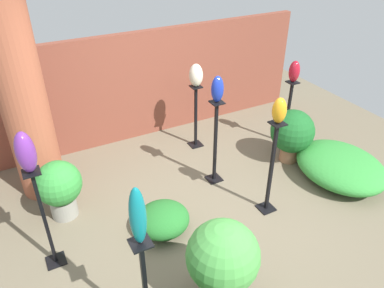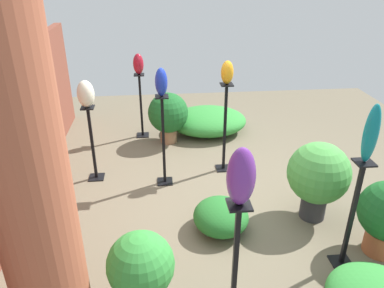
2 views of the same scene
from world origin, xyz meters
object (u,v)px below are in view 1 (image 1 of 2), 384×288
pedestal_cobalt (215,146)px  art_vase_violet (26,152)px  art_vase_amber (279,111)px  pedestal_ivory (196,120)px  potted_plant_mid_left (59,187)px  pedestal_ruby (287,116)px  pedestal_violet (46,224)px  potted_plant_front_left (292,133)px  potted_plant_near_pillar (223,258)px  art_vase_cobalt (217,89)px  brick_pillar (25,105)px  pedestal_amber (271,172)px  art_vase_ivory (196,75)px  art_vase_ruby (294,71)px  art_vase_teal (138,216)px

pedestal_cobalt → art_vase_violet: (-2.24, -0.46, 0.85)m
pedestal_cobalt → art_vase_amber: size_ratio=4.02×
pedestal_ivory → potted_plant_mid_left: size_ratio=1.34×
pedestal_ruby → pedestal_violet: pedestal_violet is taller
art_vase_amber → potted_plant_front_left: bearing=36.9°
art_vase_violet → potted_plant_near_pillar: art_vase_violet is taller
art_vase_amber → pedestal_violet: bearing=171.5°
pedestal_violet → potted_plant_front_left: bearing=5.8°
art_vase_amber → art_vase_cobalt: bearing=108.2°
brick_pillar → pedestal_amber: size_ratio=2.01×
pedestal_ivory → art_vase_ivory: (-0.00, 0.00, 0.73)m
pedestal_ivory → potted_plant_mid_left: 2.30m
art_vase_ivory → brick_pillar: bearing=-179.7°
art_vase_violet → potted_plant_mid_left: bearing=70.6°
brick_pillar → art_vase_cobalt: 2.31m
brick_pillar → art_vase_ruby: (3.63, -0.58, -0.03)m
art_vase_teal → potted_plant_mid_left: 2.15m
brick_pillar → potted_plant_mid_left: (0.13, -0.66, -0.80)m
pedestal_violet → art_vase_cobalt: art_vase_cobalt is taller
pedestal_ivory → pedestal_amber: pedestal_amber is taller
pedestal_violet → potted_plant_mid_left: (0.25, 0.70, -0.11)m
pedestal_cobalt → art_vase_ruby: (1.51, 0.32, 0.66)m
brick_pillar → potted_plant_front_left: 3.59m
potted_plant_near_pillar → potted_plant_mid_left: potted_plant_near_pillar is taller
art_vase_teal → potted_plant_front_left: art_vase_teal is taller
pedestal_ivory → art_vase_teal: art_vase_teal is taller
potted_plant_near_pillar → brick_pillar: bearing=115.5°
art_vase_teal → pedestal_violet: bearing=116.2°
pedestal_ruby → art_vase_cobalt: bearing=-167.9°
pedestal_violet → potted_plant_near_pillar: bearing=-41.8°
pedestal_amber → art_vase_ruby: size_ratio=3.86×
pedestal_cobalt → potted_plant_mid_left: (-2.00, 0.24, -0.11)m
pedestal_cobalt → art_vase_ivory: 1.14m
art_vase_ivory → potted_plant_near_pillar: art_vase_ivory is taller
pedestal_ruby → potted_plant_front_left: pedestal_ruby is taller
brick_pillar → art_vase_ivory: brick_pillar is taller
potted_plant_mid_left → art_vase_violet: bearing=-109.4°
pedestal_amber → brick_pillar: bearing=144.1°
pedestal_ruby → art_vase_cobalt: 1.78m
art_vase_ruby → art_vase_cobalt: bearing=-167.9°
pedestal_ruby → art_vase_teal: 3.84m
pedestal_ruby → pedestal_cobalt: bearing=-167.9°
pedestal_amber → potted_plant_mid_left: bearing=154.7°
pedestal_cobalt → art_vase_teal: (-1.65, -1.66, 0.83)m
potted_plant_near_pillar → pedestal_cobalt: bearing=61.3°
pedestal_ivory → art_vase_ivory: art_vase_ivory is taller
brick_pillar → art_vase_cobalt: brick_pillar is taller
pedestal_amber → pedestal_violet: 2.54m
brick_pillar → pedestal_amber: (2.40, -1.74, -0.67)m
brick_pillar → pedestal_amber: 3.03m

